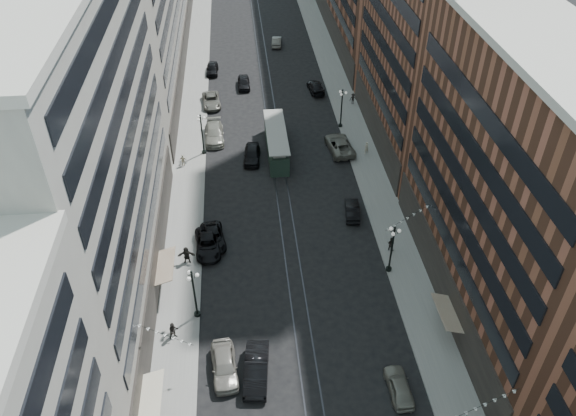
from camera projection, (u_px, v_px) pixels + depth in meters
name	position (u px, v px, depth m)	size (l,w,h in m)	color
ground	(273.00, 131.00, 76.05)	(220.00, 220.00, 0.00)	black
sidewalk_west	(194.00, 99.00, 83.00)	(4.00, 180.00, 0.15)	gray
sidewalk_east	(341.00, 93.00, 84.65)	(4.00, 180.00, 0.15)	gray
rail_west	(264.00, 97.00, 83.81)	(0.12, 180.00, 0.02)	#2D2D33
rail_east	(273.00, 96.00, 83.92)	(0.12, 180.00, 0.02)	#2D2D33
building_west_mid	(85.00, 159.00, 45.00)	(8.00, 36.00, 28.00)	#A09C8E
building_east_mid	(512.00, 192.00, 44.87)	(8.00, 30.00, 24.00)	brown
lamppost_sw_far	(194.00, 292.00, 48.42)	(1.03, 1.14, 5.52)	black
lamppost_sw_mid	(202.00, 133.00, 69.54)	(1.03, 1.14, 5.52)	black
lamppost_se_far	(392.00, 248.00, 52.92)	(1.03, 1.14, 5.52)	black
lamppost_se_mid	(342.00, 107.00, 74.82)	(1.03, 1.14, 5.52)	black
streetcar	(276.00, 143.00, 70.84)	(2.51, 11.35, 3.14)	#22352A
car_2	(208.00, 244.00, 56.84)	(2.44, 5.29, 1.47)	black
car_4	(399.00, 386.00, 43.81)	(1.68, 4.18, 1.42)	gray
car_5	(256.00, 369.00, 44.87)	(1.86, 5.33, 1.76)	black
pedestrian_2	(173.00, 331.00, 47.75)	(0.85, 0.47, 1.75)	black
car_7	(213.00, 238.00, 57.71)	(2.27, 4.93, 1.37)	black
car_8	(214.00, 133.00, 73.76)	(2.46, 6.05, 1.76)	gray
car_9	(212.00, 69.00, 89.82)	(1.82, 4.51, 1.54)	black
car_10	(352.00, 210.00, 61.29)	(1.47, 4.21, 1.39)	black
car_11	(340.00, 145.00, 71.57)	(2.85, 6.18, 1.72)	slate
car_12	(316.00, 87.00, 84.75)	(2.05, 5.05, 1.46)	black
car_13	(244.00, 83.00, 85.86)	(1.83, 4.54, 1.55)	black
car_14	(277.00, 41.00, 98.81)	(1.57, 4.49, 1.48)	#626057
pedestrian_5	(186.00, 255.00, 55.08)	(1.72, 0.49, 1.86)	black
pedestrian_6	(183.00, 160.00, 68.63)	(0.89, 0.40, 1.51)	#BDB69C
pedestrian_7	(391.00, 244.00, 56.59)	(0.77, 0.42, 1.58)	black
pedestrian_8	(366.00, 148.00, 70.69)	(0.62, 0.41, 1.69)	beige
pedestrian_9	(353.00, 99.00, 81.31)	(1.04, 0.43, 1.61)	black
car_extra_0	(252.00, 154.00, 69.83)	(1.96, 4.88, 1.66)	black
car_extra_1	(211.00, 101.00, 81.29)	(2.45, 5.32, 1.48)	#66655B
car_extra_2	(224.00, 365.00, 45.19)	(2.02, 5.02, 1.71)	gray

